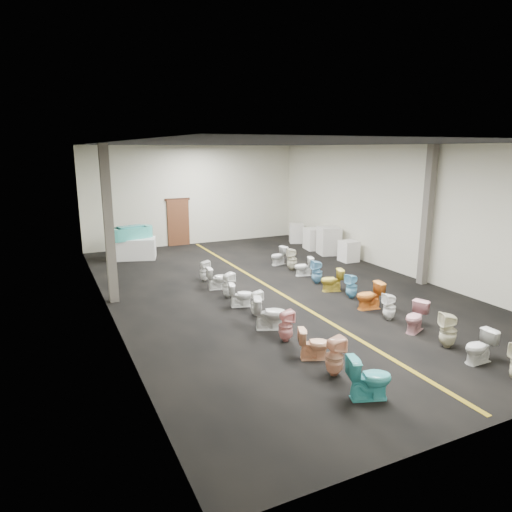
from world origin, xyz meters
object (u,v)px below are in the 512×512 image
object	(u,v)px
toilet_left_6	(241,295)
toilet_right_5	(370,296)
toilet_right_2	(448,330)
toilet_right_4	(389,307)
toilet_right_9	(304,266)
appliance_crate_c	(315,239)
toilet_left_4	(270,313)
toilet_left_5	(256,303)
appliance_crate_d	(296,233)
toilet_left_3	(286,326)
toilet_right_7	(332,280)
display_table	(132,249)
toilet_right_8	(317,272)
toilet_right_3	(416,317)
toilet_left_1	(334,356)
toilet_right_1	(480,347)
toilet_left_9	(205,271)
toilet_right_10	(292,259)
toilet_left_2	(314,344)
toilet_left_8	(218,278)
appliance_crate_b	(329,241)
appliance_crate_a	(349,251)
toilet_left_0	(369,378)
toilet_left_7	(228,285)
bathtub	(131,233)
toilet_right_11	(279,256)
toilet_right_6	(352,286)

from	to	relation	value
toilet_left_6	toilet_right_5	size ratio (longest dim) A/B	0.89
toilet_right_5	toilet_right_2	bearing A→B (deg)	7.45
toilet_right_2	toilet_right_4	xyz separation A→B (m)	(-0.03, 1.88, -0.05)
toilet_right_9	appliance_crate_c	bearing A→B (deg)	156.01
toilet_left_4	toilet_right_4	bearing A→B (deg)	-81.92
toilet_right_5	toilet_left_5	bearing A→B (deg)	-97.78
appliance_crate_d	toilet_left_3	world-z (taller)	appliance_crate_d
appliance_crate_d	toilet_right_7	bearing A→B (deg)	-111.96
display_table	toilet_right_2	distance (m)	12.59
toilet_left_6	toilet_right_8	distance (m)	3.31
toilet_left_4	toilet_right_3	xyz separation A→B (m)	(3.14, -1.68, -0.04)
toilet_left_1	toilet_right_4	bearing A→B (deg)	-56.89
display_table	toilet_right_1	xyz separation A→B (m)	(4.79, -12.47, -0.07)
toilet_left_3	toilet_left_9	bearing A→B (deg)	3.98
toilet_left_4	toilet_right_10	bearing A→B (deg)	-12.80
toilet_left_4	toilet_right_7	distance (m)	3.68
appliance_crate_d	toilet_left_4	size ratio (longest dim) A/B	1.11
toilet_left_2	toilet_left_8	bearing A→B (deg)	23.38
appliance_crate_b	appliance_crate_d	size ratio (longest dim) A/B	1.28
appliance_crate_a	toilet_left_4	size ratio (longest dim) A/B	1.00
toilet_left_4	toilet_right_1	bearing A→B (deg)	-115.92
toilet_left_0	toilet_right_1	xyz separation A→B (m)	(2.98, 0.13, -0.05)
toilet_right_3	toilet_left_9	bearing A→B (deg)	-176.73
appliance_crate_a	appliance_crate_b	world-z (taller)	appliance_crate_b
toilet_left_2	toilet_left_5	world-z (taller)	toilet_left_5
toilet_left_6	toilet_right_2	size ratio (longest dim) A/B	0.84
toilet_left_7	bathtub	bearing A→B (deg)	-0.56
toilet_left_3	toilet_left_7	distance (m)	3.55
toilet_left_6	toilet_right_11	world-z (taller)	toilet_right_11
toilet_right_6	toilet_right_8	bearing A→B (deg)	176.08
toilet_right_6	toilet_right_7	bearing A→B (deg)	-178.04
toilet_left_8	toilet_left_9	bearing A→B (deg)	12.56
toilet_right_3	toilet_right_11	xyz separation A→B (m)	(0.09, 7.24, -0.02)
toilet_right_5	toilet_left_3	bearing A→B (deg)	-65.51
toilet_left_3	toilet_right_11	size ratio (longest dim) A/B	1.08
toilet_right_6	bathtub	bearing A→B (deg)	-155.28
toilet_right_10	appliance_crate_d	bearing A→B (deg)	168.76
appliance_crate_d	toilet_left_0	world-z (taller)	appliance_crate_d
appliance_crate_a	toilet_left_6	world-z (taller)	appliance_crate_a
toilet_left_1	toilet_left_9	xyz separation A→B (m)	(-0.14, 7.30, -0.04)
toilet_right_8	appliance_crate_c	bearing A→B (deg)	157.59
appliance_crate_c	toilet_right_10	size ratio (longest dim) A/B	1.13
toilet_right_3	toilet_right_6	world-z (taller)	toilet_right_6
toilet_left_5	toilet_right_5	xyz separation A→B (m)	(3.06, -0.88, 0.04)
toilet_left_3	toilet_left_8	size ratio (longest dim) A/B	1.05
toilet_left_0	toilet_left_1	bearing A→B (deg)	22.77
toilet_left_6	toilet_right_5	distance (m)	3.59
toilet_left_1	toilet_right_11	bearing A→B (deg)	-19.68
bathtub	toilet_right_7	distance (m)	8.59
toilet_left_9	toilet_right_9	bearing A→B (deg)	-105.73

